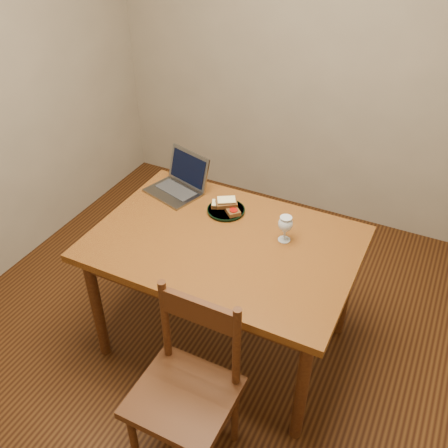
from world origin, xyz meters
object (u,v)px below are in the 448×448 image
at_px(milk_glass, 285,229).
at_px(laptop, 180,181).
at_px(chair, 186,385).
at_px(plate, 226,210).
at_px(table, 224,254).

relative_size(milk_glass, laptop, 0.40).
xyz_separation_m(chair, plate, (-0.25, 0.89, 0.26)).
bearing_deg(milk_glass, laptop, 165.82).
height_order(table, plate, plate).
distance_m(milk_glass, laptop, 0.72).
relative_size(table, laptop, 3.69).
xyz_separation_m(plate, laptop, (-0.33, 0.08, 0.05)).
bearing_deg(laptop, milk_glass, 2.60).
distance_m(table, milk_glass, 0.34).
distance_m(table, chair, 0.70).
height_order(chair, plate, chair).
relative_size(table, milk_glass, 9.22).
height_order(chair, milk_glass, milk_glass).
height_order(chair, laptop, laptop).
xyz_separation_m(plate, milk_glass, (0.37, -0.09, 0.06)).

